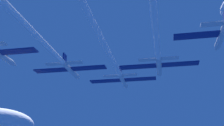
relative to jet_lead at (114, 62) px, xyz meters
The scene contains 3 objects.
jet_lead is the anchor object (origin of this frame).
jet_left_wing 15.27m from the jet_lead, 142.95° to the right, with size 19.25×50.34×3.19m.
jet_right_wing 15.70m from the jet_lead, 46.61° to the right, with size 19.25×57.32×3.19m.
Camera 1 is at (12.12, -78.00, -24.53)m, focal length 44.46 mm.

